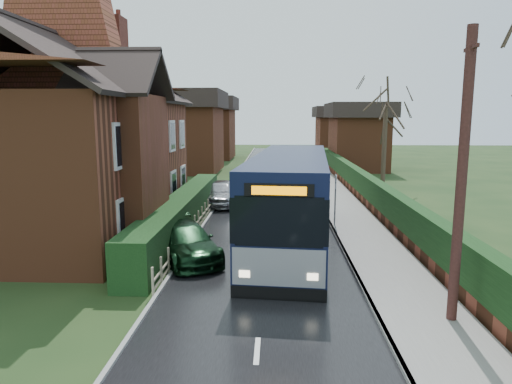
{
  "coord_description": "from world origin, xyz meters",
  "views": [
    {
      "loc": [
        0.37,
        -15.46,
        5.19
      ],
      "look_at": [
        -0.49,
        4.98,
        1.8
      ],
      "focal_mm": 32.0,
      "sensor_mm": 36.0,
      "label": 1
    }
  ],
  "objects_px": {
    "bus": "(290,200)",
    "bus_stop_sign": "(335,193)",
    "car_green": "(186,241)",
    "telegraph_pole": "(461,180)",
    "car_silver": "(221,193)",
    "brick_house": "(73,135)"
  },
  "relations": [
    {
      "from": "car_silver",
      "to": "telegraph_pole",
      "type": "bearing_deg",
      "value": -59.69
    },
    {
      "from": "car_green",
      "to": "bus",
      "type": "bearing_deg",
      "value": 3.06
    },
    {
      "from": "telegraph_pole",
      "to": "brick_house",
      "type": "bearing_deg",
      "value": 152.2
    },
    {
      "from": "brick_house",
      "to": "bus",
      "type": "bearing_deg",
      "value": -11.22
    },
    {
      "from": "car_green",
      "to": "bus_stop_sign",
      "type": "xyz_separation_m",
      "value": [
        6.1,
        5.01,
        1.02
      ]
    },
    {
      "from": "car_green",
      "to": "bus_stop_sign",
      "type": "bearing_deg",
      "value": 13.11
    },
    {
      "from": "bus_stop_sign",
      "to": "bus",
      "type": "bearing_deg",
      "value": -125.35
    },
    {
      "from": "bus",
      "to": "bus_stop_sign",
      "type": "relative_size",
      "value": 4.86
    },
    {
      "from": "bus",
      "to": "car_silver",
      "type": "height_order",
      "value": "bus"
    },
    {
      "from": "bus_stop_sign",
      "to": "telegraph_pole",
      "type": "xyz_separation_m",
      "value": [
        1.66,
        -10.07,
        2.0
      ]
    },
    {
      "from": "car_green",
      "to": "telegraph_pole",
      "type": "distance_m",
      "value": 9.74
    },
    {
      "from": "bus",
      "to": "bus_stop_sign",
      "type": "height_order",
      "value": "bus"
    },
    {
      "from": "car_silver",
      "to": "bus_stop_sign",
      "type": "relative_size",
      "value": 1.74
    },
    {
      "from": "car_green",
      "to": "telegraph_pole",
      "type": "bearing_deg",
      "value": -59.4
    },
    {
      "from": "brick_house",
      "to": "car_green",
      "type": "xyz_separation_m",
      "value": [
        5.83,
        -4.13,
        -3.72
      ]
    },
    {
      "from": "bus_stop_sign",
      "to": "telegraph_pole",
      "type": "relative_size",
      "value": 0.35
    },
    {
      "from": "car_silver",
      "to": "bus_stop_sign",
      "type": "bearing_deg",
      "value": -37.63
    },
    {
      "from": "bus",
      "to": "bus_stop_sign",
      "type": "distance_m",
      "value": 3.57
    },
    {
      "from": "car_green",
      "to": "telegraph_pole",
      "type": "xyz_separation_m",
      "value": [
        7.76,
        -5.06,
        3.02
      ]
    },
    {
      "from": "brick_house",
      "to": "telegraph_pole",
      "type": "distance_m",
      "value": 16.42
    },
    {
      "from": "brick_house",
      "to": "telegraph_pole",
      "type": "xyz_separation_m",
      "value": [
        13.59,
        -9.19,
        -0.7
      ]
    },
    {
      "from": "car_silver",
      "to": "car_green",
      "type": "distance_m",
      "value": 10.31
    }
  ]
}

